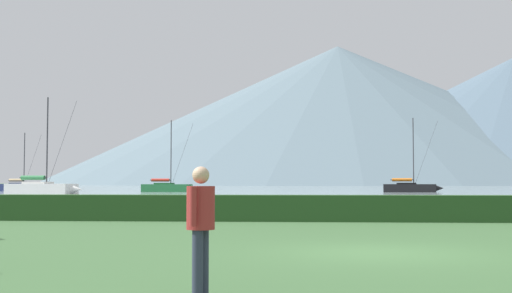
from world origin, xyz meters
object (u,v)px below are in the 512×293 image
sailboat_slip_0 (42,188)px  sailboat_slip_1 (410,187)px  person_seated_viewer (201,220)px  sailboat_slip_2 (168,187)px  sailboat_slip_5 (21,187)px

sailboat_slip_0 → sailboat_slip_1: bearing=38.9°
sailboat_slip_0 → person_seated_viewer: sailboat_slip_0 is taller
sailboat_slip_2 → sailboat_slip_5: sailboat_slip_2 is taller
sailboat_slip_1 → sailboat_slip_2: size_ratio=1.01×
sailboat_slip_0 → person_seated_viewer: size_ratio=6.59×
sailboat_slip_0 → sailboat_slip_2: (9.62, 21.83, -0.08)m
sailboat_slip_1 → sailboat_slip_5: size_ratio=1.16×
sailboat_slip_0 → sailboat_slip_1: sailboat_slip_0 is taller
person_seated_viewer → sailboat_slip_5: bearing=129.1°
sailboat_slip_0 → sailboat_slip_5: bearing=130.2°
sailboat_slip_0 → person_seated_viewer: bearing=-54.0°
sailboat_slip_2 → sailboat_slip_1: bearing=6.4°
sailboat_slip_1 → person_seated_viewer: size_ratio=6.25×
sailboat_slip_2 → person_seated_viewer: bearing=-71.1°
sailboat_slip_1 → sailboat_slip_5: 57.91m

